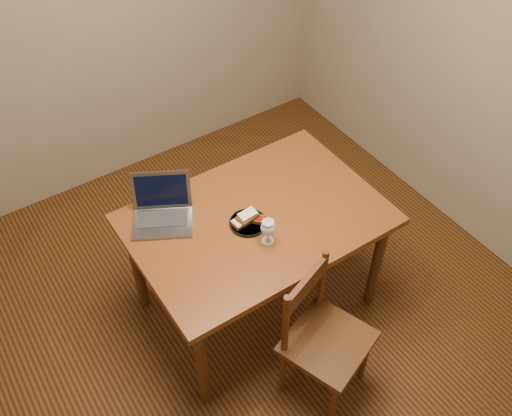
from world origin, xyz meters
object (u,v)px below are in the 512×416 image
table (257,228)px  laptop (162,207)px  plate (248,223)px  milk_glass (268,232)px  chair (325,334)px

table → laptop: (-0.40, 0.28, 0.14)m
plate → milk_glass: bearing=-83.6°
table → chair: 0.65m
chair → milk_glass: (-0.03, 0.45, 0.35)m
milk_glass → laptop: 0.57m
plate → laptop: 0.45m
chair → laptop: laptop is taller
chair → laptop: 1.03m
table → milk_glass: milk_glass is taller
chair → milk_glass: 0.57m
laptop → chair: bearing=-37.8°
laptop → table: bearing=-5.9°
table → chair: (-0.02, -0.62, -0.19)m
table → chair: bearing=-91.5°
chair → laptop: bearing=93.1°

